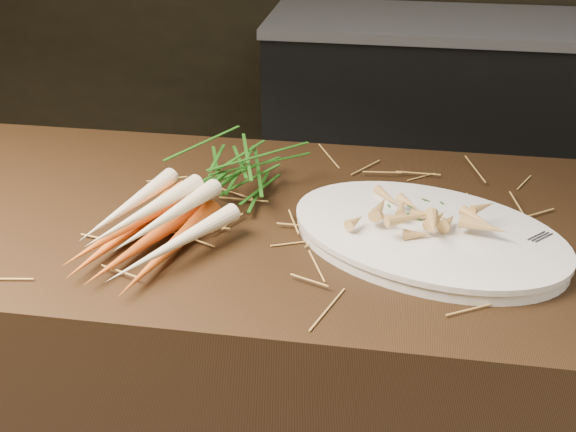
# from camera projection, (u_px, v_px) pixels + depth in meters

# --- Properties ---
(main_counter) EXTENTS (2.40, 0.70, 0.90)m
(main_counter) POSITION_uv_depth(u_px,v_px,m) (401.00, 420.00, 1.47)
(main_counter) COLOR black
(main_counter) RESTS_ON ground
(back_counter) EXTENTS (1.82, 0.62, 0.84)m
(back_counter) POSITION_uv_depth(u_px,v_px,m) (482.00, 119.00, 3.08)
(back_counter) COLOR black
(back_counter) RESTS_ON ground
(straw_bedding) EXTENTS (1.40, 0.60, 0.02)m
(straw_bedding) POSITION_uv_depth(u_px,v_px,m) (421.00, 223.00, 1.25)
(straw_bedding) COLOR #AA8139
(straw_bedding) RESTS_ON main_counter
(root_veg_bunch) EXTENTS (0.31, 0.56, 0.10)m
(root_veg_bunch) POSITION_uv_depth(u_px,v_px,m) (199.00, 190.00, 1.28)
(root_veg_bunch) COLOR #D8561F
(root_veg_bunch) RESTS_ON main_counter
(serving_platter) EXTENTS (0.55, 0.46, 0.02)m
(serving_platter) POSITION_uv_depth(u_px,v_px,m) (427.00, 238.00, 1.20)
(serving_platter) COLOR white
(serving_platter) RESTS_ON main_counter
(roasted_veg_heap) EXTENTS (0.27, 0.24, 0.05)m
(roasted_veg_heap) POSITION_uv_depth(u_px,v_px,m) (429.00, 218.00, 1.18)
(roasted_veg_heap) COLOR #AF7D46
(roasted_veg_heap) RESTS_ON serving_platter
(serving_fork) EXTENTS (0.13, 0.14, 0.00)m
(serving_fork) POSITION_uv_depth(u_px,v_px,m) (524.00, 264.00, 1.10)
(serving_fork) COLOR silver
(serving_fork) RESTS_ON serving_platter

